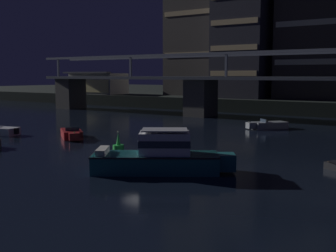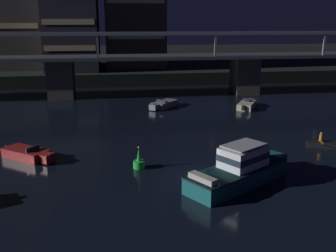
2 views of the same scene
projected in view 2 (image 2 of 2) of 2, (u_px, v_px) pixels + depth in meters
ground_plane at (206, 178)px, 28.14m from camera, size 400.00×400.00×0.00m
far_riverbank at (136, 59)px, 105.11m from camera, size 240.00×80.00×2.20m
river_bridge at (156, 67)px, 58.42m from camera, size 89.71×6.40×9.38m
tower_west_tall at (71, 9)px, 70.55m from camera, size 9.29×13.71×22.14m
cabin_cruiser_near_left at (240, 169)px, 27.07m from camera, size 8.80×6.68×2.79m
speedboat_near_center at (164, 104)px, 50.94m from camera, size 4.20×4.55×1.16m
speedboat_near_right at (28, 154)px, 32.05m from camera, size 4.67×4.03×1.16m
speedboat_mid_right at (247, 105)px, 50.60m from camera, size 3.63×4.86×1.16m
channel_buoy at (139, 162)px, 29.98m from camera, size 0.90×0.90×1.76m
dinghy_with_paddler at (321, 144)px, 35.10m from camera, size 2.82×2.70×1.36m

